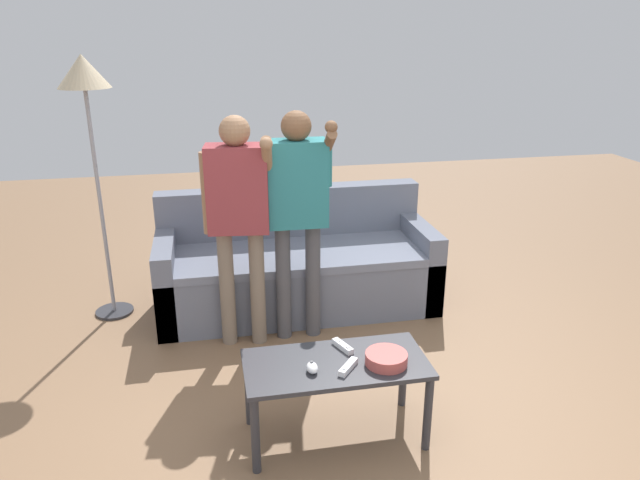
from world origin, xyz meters
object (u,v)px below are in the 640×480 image
(floor_lamp, at_px, (85,92))
(player_left, at_px, (238,206))
(player_center, at_px, (297,201))
(coffee_table, at_px, (336,373))
(snack_bowl, at_px, (386,359))
(game_remote_wand_far, at_px, (343,346))
(game_remote_nunchuk, at_px, (312,368))
(game_remote_wand_near, at_px, (348,367))
(couch, at_px, (296,267))

(floor_lamp, distance_m, player_left, 1.32)
(player_center, bearing_deg, player_left, -176.31)
(coffee_table, xyz_separation_m, snack_bowl, (0.25, -0.07, 0.10))
(snack_bowl, height_order, game_remote_wand_far, snack_bowl)
(game_remote_nunchuk, height_order, game_remote_wand_far, game_remote_nunchuk)
(player_center, xyz_separation_m, game_remote_wand_far, (0.08, -1.00, -0.52))
(floor_lamp, relative_size, game_remote_wand_near, 13.07)
(player_center, distance_m, game_remote_wand_far, 1.13)
(snack_bowl, xyz_separation_m, player_center, (-0.26, 1.19, 0.51))
(game_remote_nunchuk, bearing_deg, player_left, 102.76)
(couch, height_order, game_remote_nunchuk, couch)
(snack_bowl, distance_m, game_remote_wand_near, 0.20)
(floor_lamp, height_order, game_remote_wand_far, floor_lamp)
(coffee_table, xyz_separation_m, game_remote_wand_far, (0.06, 0.12, 0.08))
(coffee_table, height_order, game_remote_wand_far, game_remote_wand_far)
(game_remote_nunchuk, height_order, player_left, player_left)
(player_left, relative_size, game_remote_wand_near, 10.76)
(floor_lamp, bearing_deg, game_remote_wand_far, -48.77)
(game_remote_wand_far, bearing_deg, floor_lamp, 131.23)
(floor_lamp, relative_size, game_remote_wand_far, 12.15)
(player_center, bearing_deg, game_remote_nunchuk, -95.89)
(player_center, bearing_deg, couch, 82.99)
(couch, relative_size, player_center, 1.32)
(game_remote_wand_far, bearing_deg, player_left, 115.45)
(coffee_table, xyz_separation_m, floor_lamp, (-1.35, 1.73, 1.27))
(coffee_table, height_order, game_remote_nunchuk, game_remote_nunchuk)
(snack_bowl, xyz_separation_m, game_remote_wand_near, (-0.20, -0.01, -0.01))
(couch, relative_size, floor_lamp, 1.10)
(game_remote_nunchuk, height_order, game_remote_wand_near, game_remote_nunchuk)
(couch, bearing_deg, snack_bowl, -83.35)
(floor_lamp, height_order, player_left, floor_lamp)
(game_remote_wand_far, bearing_deg, coffee_table, -117.84)
(game_remote_nunchuk, bearing_deg, snack_bowl, 0.23)
(couch, distance_m, snack_bowl, 1.72)
(coffee_table, bearing_deg, game_remote_wand_near, -60.68)
(snack_bowl, bearing_deg, player_center, 102.41)
(couch, xyz_separation_m, player_center, (-0.06, -0.51, 0.69))
(game_remote_wand_near, bearing_deg, game_remote_wand_far, 84.51)
(couch, relative_size, player_left, 1.34)
(coffee_table, bearing_deg, game_remote_wand_far, 62.16)
(player_left, bearing_deg, player_center, 3.69)
(coffee_table, bearing_deg, snack_bowl, -14.76)
(floor_lamp, xyz_separation_m, game_remote_wand_far, (1.41, -1.61, -1.18))
(game_remote_wand_far, bearing_deg, game_remote_nunchuk, -136.71)
(snack_bowl, relative_size, player_center, 0.14)
(game_remote_wand_near, height_order, game_remote_wand_far, same)
(floor_lamp, distance_m, game_remote_wand_near, 2.57)
(snack_bowl, height_order, game_remote_nunchuk, snack_bowl)
(snack_bowl, relative_size, player_left, 0.14)
(player_left, bearing_deg, game_remote_wand_far, -64.55)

